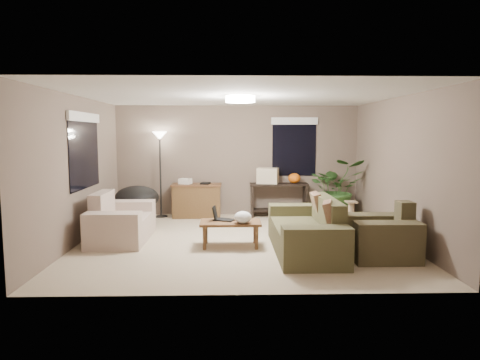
{
  "coord_description": "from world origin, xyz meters",
  "views": [
    {
      "loc": [
        -0.19,
        -7.29,
        1.87
      ],
      "look_at": [
        0.0,
        0.2,
        1.05
      ],
      "focal_mm": 32.0,
      "sensor_mm": 36.0,
      "label": 1
    }
  ],
  "objects_px": {
    "armchair": "(381,238)",
    "console_table": "(279,197)",
    "loveseat": "(120,223)",
    "papasan_chair": "(137,202)",
    "coffee_table": "(231,225)",
    "main_sofa": "(307,233)",
    "floor_lamp": "(160,146)",
    "cat_scratching_post": "(351,215)",
    "houseplant": "(336,195)",
    "desk": "(197,200)"
  },
  "relations": [
    {
      "from": "armchair",
      "to": "console_table",
      "type": "height_order",
      "value": "armchair"
    },
    {
      "from": "loveseat",
      "to": "papasan_chair",
      "type": "xyz_separation_m",
      "value": [
        0.02,
        1.33,
        0.17
      ]
    },
    {
      "from": "coffee_table",
      "to": "console_table",
      "type": "distance_m",
      "value": 2.8
    },
    {
      "from": "main_sofa",
      "to": "floor_lamp",
      "type": "relative_size",
      "value": 1.15
    },
    {
      "from": "main_sofa",
      "to": "armchair",
      "type": "relative_size",
      "value": 2.2
    },
    {
      "from": "main_sofa",
      "to": "cat_scratching_post",
      "type": "distance_m",
      "value": 2.28
    },
    {
      "from": "floor_lamp",
      "to": "cat_scratching_post",
      "type": "distance_m",
      "value": 4.36
    },
    {
      "from": "armchair",
      "to": "floor_lamp",
      "type": "xyz_separation_m",
      "value": [
        -3.83,
        3.25,
        1.3
      ]
    },
    {
      "from": "main_sofa",
      "to": "floor_lamp",
      "type": "xyz_separation_m",
      "value": [
        -2.77,
        2.9,
        1.3
      ]
    },
    {
      "from": "main_sofa",
      "to": "houseplant",
      "type": "distance_m",
      "value": 2.87
    },
    {
      "from": "houseplant",
      "to": "cat_scratching_post",
      "type": "xyz_separation_m",
      "value": [
        0.13,
        -0.73,
        -0.3
      ]
    },
    {
      "from": "desk",
      "to": "loveseat",
      "type": "bearing_deg",
      "value": -120.44
    },
    {
      "from": "loveseat",
      "to": "armchair",
      "type": "bearing_deg",
      "value": -15.36
    },
    {
      "from": "coffee_table",
      "to": "papasan_chair",
      "type": "distance_m",
      "value": 2.64
    },
    {
      "from": "loveseat",
      "to": "console_table",
      "type": "xyz_separation_m",
      "value": [
        3.04,
        2.09,
        0.14
      ]
    },
    {
      "from": "main_sofa",
      "to": "floor_lamp",
      "type": "bearing_deg",
      "value": 133.66
    },
    {
      "from": "houseplant",
      "to": "main_sofa",
      "type": "bearing_deg",
      "value": -112.92
    },
    {
      "from": "coffee_table",
      "to": "desk",
      "type": "distance_m",
      "value": 2.62
    },
    {
      "from": "main_sofa",
      "to": "loveseat",
      "type": "xyz_separation_m",
      "value": [
        -3.16,
        0.82,
        0.0
      ]
    },
    {
      "from": "cat_scratching_post",
      "to": "armchair",
      "type": "bearing_deg",
      "value": -94.66
    },
    {
      "from": "loveseat",
      "to": "coffee_table",
      "type": "xyz_separation_m",
      "value": [
        1.94,
        -0.49,
        0.06
      ]
    },
    {
      "from": "main_sofa",
      "to": "cat_scratching_post",
      "type": "xyz_separation_m",
      "value": [
        1.24,
        1.91,
        -0.08
      ]
    },
    {
      "from": "loveseat",
      "to": "console_table",
      "type": "bearing_deg",
      "value": 34.52
    },
    {
      "from": "loveseat",
      "to": "papasan_chair",
      "type": "distance_m",
      "value": 1.34
    },
    {
      "from": "main_sofa",
      "to": "coffee_table",
      "type": "xyz_separation_m",
      "value": [
        -1.22,
        0.33,
        0.06
      ]
    },
    {
      "from": "armchair",
      "to": "cat_scratching_post",
      "type": "xyz_separation_m",
      "value": [
        0.18,
        2.25,
        -0.08
      ]
    },
    {
      "from": "coffee_table",
      "to": "houseplant",
      "type": "xyz_separation_m",
      "value": [
        2.33,
        2.31,
        0.16
      ]
    },
    {
      "from": "main_sofa",
      "to": "desk",
      "type": "distance_m",
      "value": 3.46
    },
    {
      "from": "loveseat",
      "to": "console_table",
      "type": "height_order",
      "value": "loveseat"
    },
    {
      "from": "loveseat",
      "to": "cat_scratching_post",
      "type": "relative_size",
      "value": 3.2
    },
    {
      "from": "armchair",
      "to": "coffee_table",
      "type": "height_order",
      "value": "armchair"
    },
    {
      "from": "desk",
      "to": "houseplant",
      "type": "xyz_separation_m",
      "value": [
        3.08,
        -0.21,
        0.14
      ]
    },
    {
      "from": "armchair",
      "to": "floor_lamp",
      "type": "relative_size",
      "value": 0.52
    },
    {
      "from": "coffee_table",
      "to": "houseplant",
      "type": "height_order",
      "value": "houseplant"
    },
    {
      "from": "cat_scratching_post",
      "to": "floor_lamp",
      "type": "bearing_deg",
      "value": 166.05
    },
    {
      "from": "papasan_chair",
      "to": "floor_lamp",
      "type": "bearing_deg",
      "value": 64.06
    },
    {
      "from": "main_sofa",
      "to": "armchair",
      "type": "height_order",
      "value": "same"
    },
    {
      "from": "armchair",
      "to": "papasan_chair",
      "type": "height_order",
      "value": "armchair"
    },
    {
      "from": "loveseat",
      "to": "desk",
      "type": "bearing_deg",
      "value": 59.56
    },
    {
      "from": "loveseat",
      "to": "houseplant",
      "type": "relative_size",
      "value": 1.21
    },
    {
      "from": "desk",
      "to": "cat_scratching_post",
      "type": "distance_m",
      "value": 3.35
    },
    {
      "from": "floor_lamp",
      "to": "houseplant",
      "type": "xyz_separation_m",
      "value": [
        3.89,
        -0.27,
        -1.08
      ]
    },
    {
      "from": "papasan_chair",
      "to": "coffee_table",
      "type": "bearing_deg",
      "value": -43.27
    },
    {
      "from": "desk",
      "to": "floor_lamp",
      "type": "height_order",
      "value": "floor_lamp"
    },
    {
      "from": "armchair",
      "to": "papasan_chair",
      "type": "xyz_separation_m",
      "value": [
        -4.2,
        2.48,
        0.17
      ]
    },
    {
      "from": "main_sofa",
      "to": "papasan_chair",
      "type": "relative_size",
      "value": 2.39
    },
    {
      "from": "main_sofa",
      "to": "console_table",
      "type": "height_order",
      "value": "main_sofa"
    },
    {
      "from": "main_sofa",
      "to": "console_table",
      "type": "bearing_deg",
      "value": 92.39
    },
    {
      "from": "armchair",
      "to": "cat_scratching_post",
      "type": "bearing_deg",
      "value": 85.34
    },
    {
      "from": "main_sofa",
      "to": "desk",
      "type": "relative_size",
      "value": 2.0
    }
  ]
}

